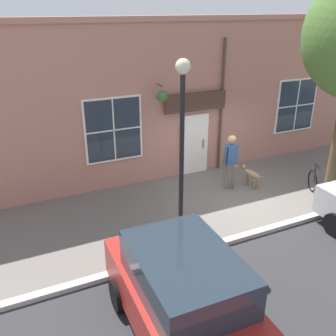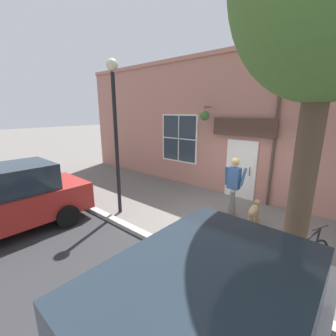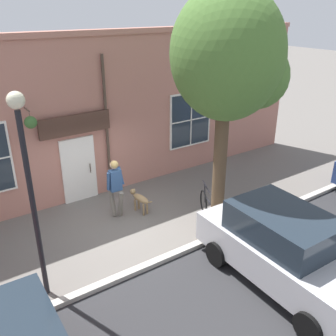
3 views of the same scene
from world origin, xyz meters
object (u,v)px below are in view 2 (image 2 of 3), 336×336
leaning_bicycle (302,263)px  street_lamp (115,116)px  pedestrian_walking (234,181)px  dog_on_leash (254,210)px

leaning_bicycle → street_lamp: street_lamp is taller
leaning_bicycle → street_lamp: size_ratio=0.37×
pedestrian_walking → dog_on_leash: bearing=78.0°
dog_on_leash → street_lamp: size_ratio=0.24×
pedestrian_walking → leaning_bicycle: size_ratio=1.09×
pedestrian_walking → street_lamp: 3.91m
dog_on_leash → street_lamp: 4.68m
pedestrian_walking → street_lamp: size_ratio=0.40×
street_lamp → leaning_bicycle: bearing=93.7°
pedestrian_walking → leaning_bicycle: (1.72, 2.15, -0.72)m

